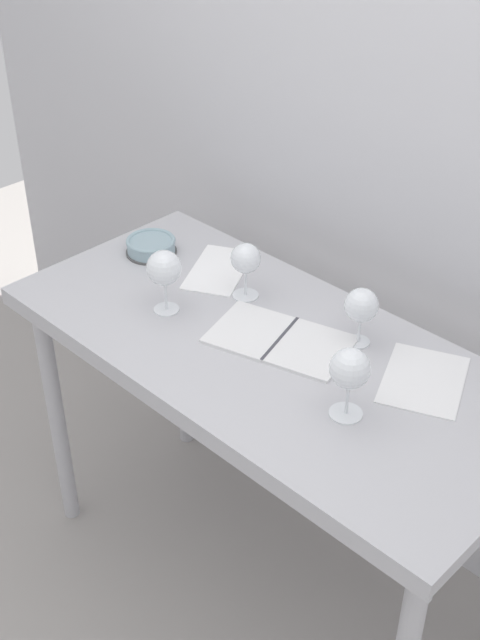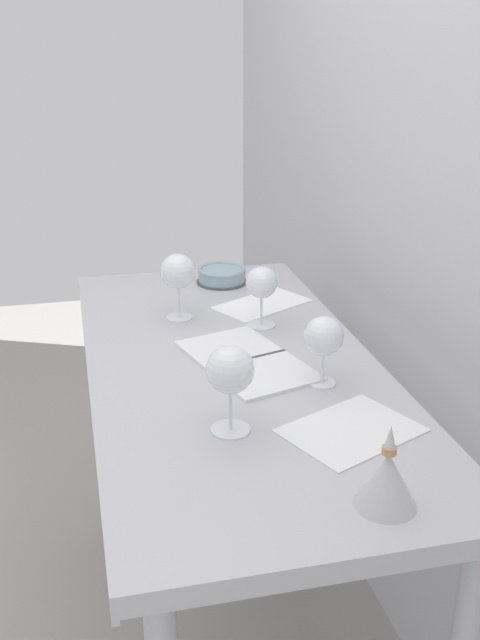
# 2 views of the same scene
# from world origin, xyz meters

# --- Properties ---
(back_wall) EXTENTS (3.80, 0.04, 2.60)m
(back_wall) POSITION_xyz_m (0.00, 0.49, 1.30)
(back_wall) COLOR silver
(back_wall) RESTS_ON ground_plane
(steel_counter) EXTENTS (1.40, 0.65, 0.90)m
(steel_counter) POSITION_xyz_m (0.00, -0.01, 0.79)
(steel_counter) COLOR #B5B5BA
(steel_counter) RESTS_ON ground_plane
(wine_glass_far_left) EXTENTS (0.08, 0.08, 0.16)m
(wine_glass_far_left) POSITION_xyz_m (-0.19, 0.11, 1.01)
(wine_glass_far_left) COLOR white
(wine_glass_far_left) RESTS_ON steel_counter
(wine_glass_near_left) EXTENTS (0.09, 0.09, 0.17)m
(wine_glass_near_left) POSITION_xyz_m (-0.29, -0.08, 1.02)
(wine_glass_near_left) COLOR white
(wine_glass_near_left) RESTS_ON steel_counter
(wine_glass_near_right) EXTENTS (0.09, 0.09, 0.17)m
(wine_glass_near_right) POSITION_xyz_m (0.30, -0.08, 1.02)
(wine_glass_near_right) COLOR white
(wine_glass_near_right) RESTS_ON steel_counter
(wine_glass_far_right) EXTENTS (0.08, 0.08, 0.15)m
(wine_glass_far_right) POSITION_xyz_m (0.15, 0.16, 1.01)
(wine_glass_far_right) COLOR white
(wine_glass_far_right) RESTS_ON steel_counter
(open_notebook) EXTENTS (0.39, 0.29, 0.01)m
(open_notebook) POSITION_xyz_m (0.01, 0.03, 0.90)
(open_notebook) COLOR white
(open_notebook) RESTS_ON steel_counter
(tasting_sheet_upper) EXTENTS (0.26, 0.30, 0.00)m
(tasting_sheet_upper) POSITION_xyz_m (0.36, 0.15, 0.90)
(tasting_sheet_upper) COLOR white
(tasting_sheet_upper) RESTS_ON steel_counter
(tasting_sheet_lower) EXTENTS (0.25, 0.29, 0.00)m
(tasting_sheet_lower) POSITION_xyz_m (-0.34, 0.15, 0.90)
(tasting_sheet_lower) COLOR white
(tasting_sheet_lower) RESTS_ON steel_counter
(tasting_bowl) EXTENTS (0.15, 0.15, 0.05)m
(tasting_bowl) POSITION_xyz_m (-0.55, 0.09, 0.92)
(tasting_bowl) COLOR #4C4C4C
(tasting_bowl) RESTS_ON steel_counter
(decanter_funnel) EXTENTS (0.10, 0.10, 0.15)m
(decanter_funnel) POSITION_xyz_m (0.59, 0.11, 0.95)
(decanter_funnel) COLOR #BBBBBB
(decanter_funnel) RESTS_ON steel_counter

